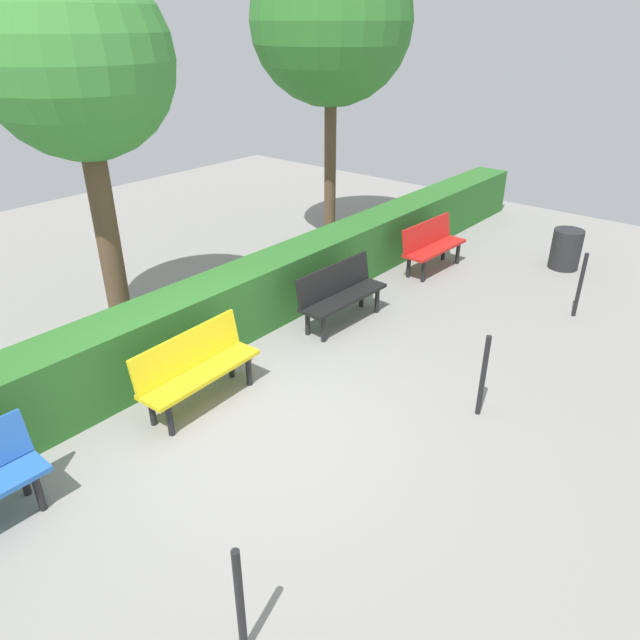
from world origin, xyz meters
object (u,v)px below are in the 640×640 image
(bench_black, at_px, (340,292))
(tree_near, at_px, (331,22))
(bench_yellow, at_px, (196,366))
(trash_bin, at_px, (566,249))
(bench_red, at_px, (432,244))
(tree_mid, at_px, (77,65))

(bench_black, bearing_deg, tree_near, -136.35)
(bench_yellow, distance_m, trash_bin, 7.11)
(bench_black, bearing_deg, bench_red, -177.43)
(bench_red, xyz_separation_m, tree_mid, (4.83, -2.23, 3.03))
(tree_near, bearing_deg, bench_yellow, 23.37)
(bench_yellow, bearing_deg, trash_bin, 162.66)
(bench_red, xyz_separation_m, bench_black, (2.64, 0.01, 0.00))
(bench_red, distance_m, bench_yellow, 5.28)
(bench_black, distance_m, tree_mid, 4.36)
(bench_red, distance_m, tree_mid, 6.12)
(trash_bin, bearing_deg, bench_red, -48.73)
(tree_mid, relative_size, trash_bin, 6.66)
(bench_red, height_order, tree_mid, tree_mid)
(tree_near, xyz_separation_m, tree_mid, (4.76, 0.02, -0.44))
(bench_red, height_order, tree_near, tree_near)
(bench_black, xyz_separation_m, tree_near, (-2.57, -2.26, 3.47))
(bench_red, bearing_deg, bench_black, 2.89)
(bench_black, xyz_separation_m, bench_yellow, (2.65, -0.01, -0.00))
(bench_red, xyz_separation_m, trash_bin, (-1.59, 1.81, -0.13))
(bench_yellow, bearing_deg, bench_black, 177.22)
(bench_yellow, relative_size, trash_bin, 2.17)
(bench_yellow, height_order, trash_bin, bench_yellow)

